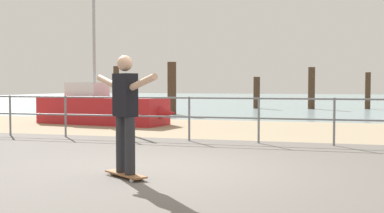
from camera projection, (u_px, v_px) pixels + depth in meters
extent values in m
cube|color=#605B56|center=(146.00, 184.00, 6.28)|extent=(24.00, 10.00, 0.04)
cube|color=tan|center=(243.00, 129.00, 13.98)|extent=(24.00, 6.00, 0.04)
cube|color=#849EA3|center=(295.00, 100.00, 40.94)|extent=(72.00, 50.00, 0.04)
cylinder|color=slate|center=(10.00, 116.00, 12.16)|extent=(0.05, 0.05, 1.05)
cylinder|color=slate|center=(65.00, 117.00, 11.73)|extent=(0.05, 0.05, 1.05)
cylinder|color=slate|center=(125.00, 118.00, 11.30)|extent=(0.05, 0.05, 1.05)
cylinder|color=slate|center=(189.00, 119.00, 10.87)|extent=(0.05, 0.05, 1.05)
cylinder|color=slate|center=(259.00, 121.00, 10.45)|extent=(0.05, 0.05, 1.05)
cylinder|color=slate|center=(334.00, 122.00, 10.02)|extent=(0.05, 0.05, 1.05)
cylinder|color=slate|center=(189.00, 98.00, 10.85)|extent=(12.90, 0.04, 0.04)
cylinder|color=slate|center=(189.00, 117.00, 10.87)|extent=(12.90, 0.04, 0.04)
cube|color=#B21E23|center=(102.00, 111.00, 15.61)|extent=(4.57, 2.09, 0.90)
cone|color=#B21E23|center=(160.00, 113.00, 14.69)|extent=(1.21, 0.93, 0.77)
cylinder|color=#9EA0A5|center=(94.00, 40.00, 15.62)|extent=(0.10, 0.10, 3.83)
cube|color=silver|center=(87.00, 90.00, 15.83)|extent=(1.33, 1.08, 0.50)
cube|color=brown|center=(126.00, 174.00, 6.58)|extent=(0.77, 0.61, 0.02)
cylinder|color=silver|center=(142.00, 179.00, 6.42)|extent=(0.07, 0.06, 0.06)
cylinder|color=silver|center=(132.00, 181.00, 6.32)|extent=(0.07, 0.06, 0.06)
cylinder|color=silver|center=(120.00, 173.00, 6.85)|extent=(0.07, 0.06, 0.06)
cylinder|color=silver|center=(110.00, 175.00, 6.75)|extent=(0.07, 0.06, 0.06)
cylinder|color=#26262B|center=(130.00, 146.00, 6.47)|extent=(0.14, 0.14, 0.80)
cylinder|color=#26262B|center=(121.00, 144.00, 6.65)|extent=(0.14, 0.14, 0.80)
cube|color=black|center=(125.00, 95.00, 6.53)|extent=(0.41, 0.37, 0.60)
sphere|color=tan|center=(125.00, 63.00, 6.51)|extent=(0.22, 0.22, 0.22)
cylinder|color=tan|center=(143.00, 82.00, 6.18)|extent=(0.51, 0.39, 0.23)
cylinder|color=tan|center=(109.00, 82.00, 6.86)|extent=(0.51, 0.39, 0.23)
cylinder|color=#422D1E|center=(116.00, 90.00, 21.93)|extent=(0.27, 0.27, 2.19)
cylinder|color=#422D1E|center=(172.00, 88.00, 20.61)|extent=(0.39, 0.39, 2.32)
cylinder|color=#422D1E|center=(257.00, 93.00, 25.75)|extent=(0.36, 0.36, 1.75)
cylinder|color=#422D1E|center=(311.00, 88.00, 25.20)|extent=(0.37, 0.37, 2.27)
cylinder|color=#422D1E|center=(368.00, 91.00, 25.11)|extent=(0.29, 0.29, 1.99)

